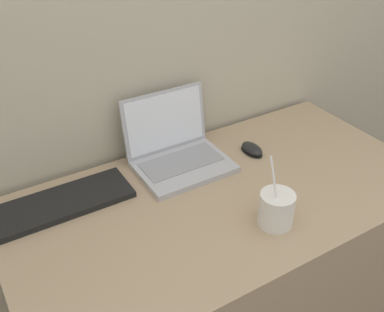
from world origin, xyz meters
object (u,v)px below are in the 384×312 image
Objects in this scene: computer_mouse at (252,149)px; external_keyboard at (62,203)px; laptop at (177,150)px; drink_cup at (276,209)px.

computer_mouse is 0.69m from external_keyboard.
computer_mouse is (0.27, -0.08, -0.04)m from laptop.
external_keyboard is (-0.51, 0.40, -0.05)m from drink_cup.
laptop is 0.74× the size of external_keyboard.
drink_cup is 0.52× the size of external_keyboard.
laptop reaches higher than computer_mouse.
external_keyboard is at bearing 175.00° from computer_mouse.
laptop is 1.43× the size of drink_cup.
laptop is 3.07× the size of computer_mouse.
drink_cup is at bearing -78.34° from laptop.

